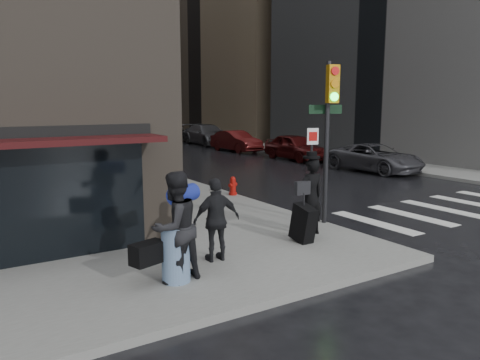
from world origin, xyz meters
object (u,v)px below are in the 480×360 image
object	(u,v)px
traffic_light	(328,121)
parked_car_2	(236,141)
parked_car_3	(207,134)
parked_car_5	(151,129)
parked_car_0	(375,158)
parked_car_1	(295,147)
parked_car_4	(171,131)
man_overcoat	(309,201)
man_greycoat	(217,220)
fire_hydrant	(233,187)
man_jeans	(174,227)

from	to	relation	value
traffic_light	parked_car_2	size ratio (longest dim) A/B	0.98
parked_car_3	parked_car_5	bearing A→B (deg)	92.90
parked_car_0	parked_car_5	xyz separation A→B (m)	(-0.07, 29.54, -0.01)
parked_car_0	parked_car_2	size ratio (longest dim) A/B	1.12
parked_car_5	parked_car_1	bearing A→B (deg)	-87.20
parked_car_4	traffic_light	bearing A→B (deg)	-107.17
parked_car_1	man_overcoat	bearing A→B (deg)	-126.68
man_greycoat	fire_hydrant	distance (m)	6.99
parked_car_5	parked_car_4	bearing A→B (deg)	-90.37
parked_car_2	parked_car_5	distance (m)	17.74
man_jeans	parked_car_0	bearing A→B (deg)	-167.42
traffic_light	parked_car_0	distance (m)	11.76
parked_car_4	parked_car_5	size ratio (longest dim) A/B	1.16
man_overcoat	fire_hydrant	size ratio (longest dim) A/B	3.18
man_overcoat	parked_car_4	xyz separation A→B (m)	(10.11, 30.99, -0.22)
parked_car_0	parked_car_5	distance (m)	29.54
man_jeans	parked_car_3	xyz separation A→B (m)	(14.68, 26.07, -0.35)
man_overcoat	parked_car_1	world-z (taller)	man_overcoat
man_jeans	parked_car_1	size ratio (longest dim) A/B	0.45
parked_car_2	parked_car_5	size ratio (longest dim) A/B	1.07
man_greycoat	parked_car_0	bearing A→B (deg)	-144.17
man_overcoat	parked_car_2	xyz separation A→B (m)	(9.77, 19.18, -0.31)
parked_car_1	parked_car_2	xyz separation A→B (m)	(-0.50, 5.91, -0.05)
parked_car_3	parked_car_4	size ratio (longest dim) A/B	1.18
parked_car_2	fire_hydrant	bearing A→B (deg)	-125.74
man_greycoat	man_jeans	bearing A→B (deg)	32.12
parked_car_1	parked_car_4	world-z (taller)	parked_car_4
parked_car_1	parked_car_5	xyz separation A→B (m)	(0.22, 23.63, -0.09)
man_jeans	fire_hydrant	world-z (taller)	man_jeans
man_greycoat	parked_car_2	distance (m)	23.25
man_greycoat	parked_car_1	bearing A→B (deg)	-128.01
man_greycoat	traffic_light	world-z (taller)	traffic_light
man_greycoat	traffic_light	distance (m)	4.50
man_jeans	traffic_light	world-z (taller)	traffic_light
man_overcoat	parked_car_3	world-z (taller)	man_overcoat
parked_car_1	parked_car_4	xyz separation A→B (m)	(-0.16, 17.72, 0.04)
man_jeans	parked_car_5	distance (m)	40.56
traffic_light	parked_car_5	bearing A→B (deg)	90.27
traffic_light	parked_car_0	world-z (taller)	traffic_light
parked_car_0	parked_car_5	world-z (taller)	parked_car_0
man_overcoat	parked_car_1	xyz separation A→B (m)	(10.27, 13.27, -0.26)
parked_car_4	parked_car_5	distance (m)	5.92
man_jeans	parked_car_3	bearing A→B (deg)	-136.59
traffic_light	parked_car_5	distance (m)	37.48
parked_car_3	parked_car_2	bearing A→B (deg)	-96.60
fire_hydrant	parked_car_1	distance (m)	12.08
man_jeans	parked_car_2	world-z (taller)	man_jeans
parked_car_3	parked_car_0	bearing A→B (deg)	-88.30
fire_hydrant	parked_car_3	world-z (taller)	parked_car_3
man_jeans	parked_car_2	bearing A→B (deg)	-141.56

